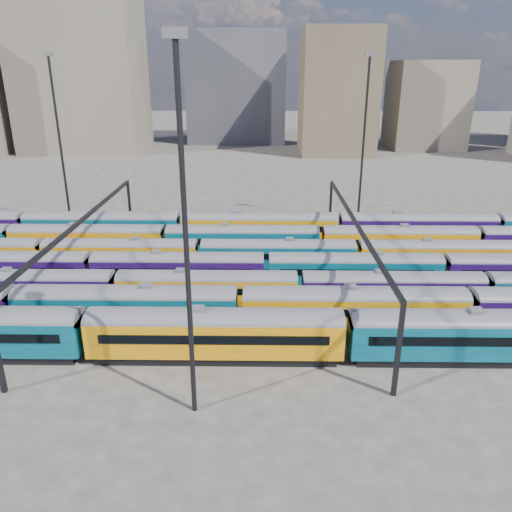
{
  "coord_description": "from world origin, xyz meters",
  "views": [
    {
      "loc": [
        -0.09,
        -52.13,
        23.48
      ],
      "look_at": [
        -0.83,
        2.08,
        3.0
      ],
      "focal_mm": 35.0,
      "sensor_mm": 36.0,
      "label": 1
    }
  ],
  "objects_px": {
    "rake_2": "(116,284)",
    "mast_2": "(185,228)",
    "rake_1": "(469,305)",
    "rake_0": "(346,330)"
  },
  "relations": [
    {
      "from": "mast_2",
      "to": "rake_0",
      "type": "bearing_deg",
      "value": 30.25
    },
    {
      "from": "mast_2",
      "to": "rake_2",
      "type": "bearing_deg",
      "value": 121.24
    },
    {
      "from": "rake_2",
      "to": "mast_2",
      "type": "xyz_separation_m",
      "value": [
        10.31,
        -17.0,
        11.52
      ]
    },
    {
      "from": "rake_1",
      "to": "mast_2",
      "type": "xyz_separation_m",
      "value": [
        -24.2,
        -12.0,
        11.22
      ]
    },
    {
      "from": "rake_1",
      "to": "rake_2",
      "type": "height_order",
      "value": "rake_1"
    },
    {
      "from": "mast_2",
      "to": "rake_1",
      "type": "bearing_deg",
      "value": 26.37
    },
    {
      "from": "rake_1",
      "to": "mast_2",
      "type": "height_order",
      "value": "mast_2"
    },
    {
      "from": "rake_0",
      "to": "mast_2",
      "type": "height_order",
      "value": "mast_2"
    },
    {
      "from": "rake_1",
      "to": "mast_2",
      "type": "distance_m",
      "value": 29.25
    },
    {
      "from": "rake_2",
      "to": "mast_2",
      "type": "height_order",
      "value": "mast_2"
    }
  ]
}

